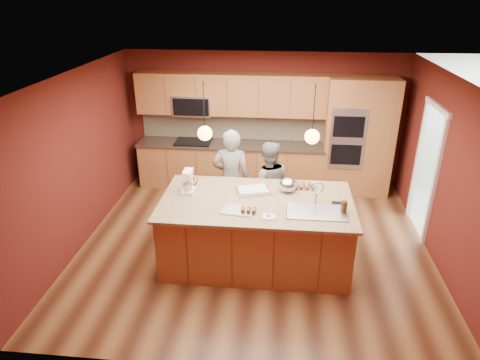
# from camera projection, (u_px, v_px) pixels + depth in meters

# --- Properties ---
(floor) EXTENTS (5.50, 5.50, 0.00)m
(floor) POSITION_uv_depth(u_px,v_px,m) (254.00, 245.00, 6.93)
(floor) COLOR #432213
(floor) RESTS_ON ground
(ceiling) EXTENTS (5.50, 5.50, 0.00)m
(ceiling) POSITION_uv_depth(u_px,v_px,m) (257.00, 76.00, 5.81)
(ceiling) COLOR silver
(ceiling) RESTS_ON ground
(wall_back) EXTENTS (5.50, 0.00, 5.50)m
(wall_back) POSITION_uv_depth(u_px,v_px,m) (264.00, 120.00, 8.63)
(wall_back) COLOR #4F1711
(wall_back) RESTS_ON ground
(wall_front) EXTENTS (5.50, 0.00, 5.50)m
(wall_front) POSITION_uv_depth(u_px,v_px,m) (238.00, 268.00, 4.10)
(wall_front) COLOR #4F1711
(wall_front) RESTS_ON ground
(wall_left) EXTENTS (0.00, 5.00, 5.00)m
(wall_left) POSITION_uv_depth(u_px,v_px,m) (78.00, 161.00, 6.62)
(wall_left) COLOR #4F1711
(wall_left) RESTS_ON ground
(wall_right) EXTENTS (0.00, 5.00, 5.00)m
(wall_right) POSITION_uv_depth(u_px,v_px,m) (447.00, 175.00, 6.12)
(wall_right) COLOR #4F1711
(wall_right) RESTS_ON ground
(cabinet_run) EXTENTS (3.74, 0.64, 2.30)m
(cabinet_run) POSITION_uv_depth(u_px,v_px,m) (229.00, 140.00, 8.61)
(cabinet_run) COLOR #9A612D
(cabinet_run) RESTS_ON floor
(oven_column) EXTENTS (1.30, 0.62, 2.30)m
(oven_column) POSITION_uv_depth(u_px,v_px,m) (358.00, 137.00, 8.27)
(oven_column) COLOR #9A612D
(oven_column) RESTS_ON floor
(doorway_trim) EXTENTS (0.08, 1.11, 2.20)m
(doorway_trim) POSITION_uv_depth(u_px,v_px,m) (425.00, 172.00, 6.97)
(doorway_trim) COLOR white
(doorway_trim) RESTS_ON wall_right
(pendant_left) EXTENTS (0.20, 0.20, 0.80)m
(pendant_left) POSITION_uv_depth(u_px,v_px,m) (205.00, 133.00, 5.79)
(pendant_left) COLOR black
(pendant_left) RESTS_ON ceiling
(pendant_right) EXTENTS (0.20, 0.20, 0.80)m
(pendant_right) POSITION_uv_depth(u_px,v_px,m) (312.00, 136.00, 5.66)
(pendant_right) COLOR black
(pendant_right) RESTS_ON ceiling
(island) EXTENTS (2.76, 1.54, 1.40)m
(island) POSITION_uv_depth(u_px,v_px,m) (257.00, 230.00, 6.34)
(island) COLOR #9A612D
(island) RESTS_ON floor
(person_left) EXTENTS (0.64, 0.42, 1.74)m
(person_left) POSITION_uv_depth(u_px,v_px,m) (231.00, 179.00, 7.17)
(person_left) COLOR black
(person_left) RESTS_ON floor
(person_right) EXTENTS (0.81, 0.66, 1.55)m
(person_right) POSITION_uv_depth(u_px,v_px,m) (268.00, 186.00, 7.15)
(person_right) COLOR gray
(person_right) RESTS_ON floor
(stand_mixer) EXTENTS (0.19, 0.26, 0.35)m
(stand_mixer) POSITION_uv_depth(u_px,v_px,m) (188.00, 183.00, 6.31)
(stand_mixer) COLOR white
(stand_mixer) RESTS_ON island
(sheet_cake) EXTENTS (0.58, 0.49, 0.05)m
(sheet_cake) POSITION_uv_depth(u_px,v_px,m) (253.00, 190.00, 6.39)
(sheet_cake) COLOR silver
(sheet_cake) RESTS_ON island
(cooling_rack) EXTENTS (0.46, 0.36, 0.02)m
(cooling_rack) POSITION_uv_depth(u_px,v_px,m) (238.00, 210.00, 5.84)
(cooling_rack) COLOR silver
(cooling_rack) RESTS_ON island
(mixing_bowl) EXTENTS (0.27, 0.27, 0.23)m
(mixing_bowl) POSITION_uv_depth(u_px,v_px,m) (288.00, 185.00, 6.36)
(mixing_bowl) COLOR silver
(mixing_bowl) RESTS_ON island
(plate) EXTENTS (0.18, 0.18, 0.01)m
(plate) POSITION_uv_depth(u_px,v_px,m) (269.00, 217.00, 5.69)
(plate) COLOR white
(plate) RESTS_ON island
(tumbler) EXTENTS (0.08, 0.08, 0.17)m
(tumbler) POSITION_uv_depth(u_px,v_px,m) (344.00, 207.00, 5.77)
(tumbler) COLOR #3E1F13
(tumbler) RESTS_ON island
(phone) EXTENTS (0.15, 0.09, 0.01)m
(phone) POSITION_uv_depth(u_px,v_px,m) (337.00, 203.00, 6.05)
(phone) COLOR black
(phone) RESTS_ON island
(cupcakes_left) EXTENTS (0.21, 0.28, 0.06)m
(cupcakes_left) POSITION_uv_depth(u_px,v_px,m) (191.00, 181.00, 6.68)
(cupcakes_left) COLOR #B97845
(cupcakes_left) RESTS_ON island
(cupcakes_rack) EXTENTS (0.23, 0.15, 0.07)m
(cupcakes_rack) POSITION_uv_depth(u_px,v_px,m) (248.00, 209.00, 5.78)
(cupcakes_rack) COLOR #B97845
(cupcakes_rack) RESTS_ON island
(cupcakes_right) EXTENTS (0.33, 0.24, 0.07)m
(cupcakes_right) POSITION_uv_depth(u_px,v_px,m) (304.00, 185.00, 6.51)
(cupcakes_right) COLOR #B97845
(cupcakes_right) RESTS_ON island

